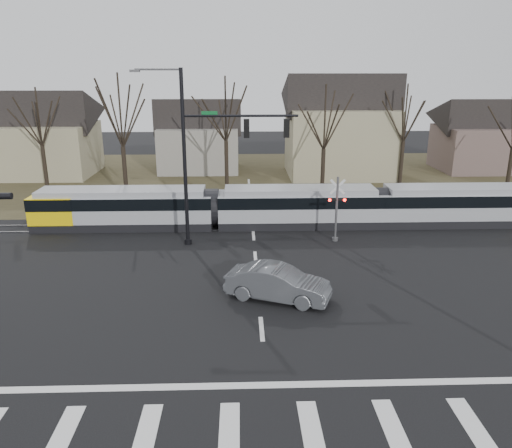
{
  "coord_description": "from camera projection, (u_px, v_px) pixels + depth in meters",
  "views": [
    {
      "loc": [
        -0.81,
        -16.08,
        10.07
      ],
      "look_at": [
        0.0,
        9.0,
        2.3
      ],
      "focal_mm": 35.0,
      "sensor_mm": 36.0,
      "label": 1
    }
  ],
  "objects": [
    {
      "name": "ground",
      "position": [
        264.0,
        356.0,
        18.36
      ],
      "size": [
        140.0,
        140.0,
        0.0
      ],
      "primitive_type": "plane",
      "color": "black"
    },
    {
      "name": "grass_verge",
      "position": [
        248.0,
        177.0,
        48.91
      ],
      "size": [
        140.0,
        28.0,
        0.01
      ],
      "primitive_type": "cube",
      "color": "#38331E",
      "rests_on": "ground"
    },
    {
      "name": "crosswalk",
      "position": [
        270.0,
        431.0,
        14.54
      ],
      "size": [
        27.0,
        2.6,
        0.01
      ],
      "color": "silver",
      "rests_on": "ground"
    },
    {
      "name": "stop_line",
      "position": [
        266.0,
        385.0,
        16.64
      ],
      "size": [
        28.0,
        0.35,
        0.01
      ],
      "primitive_type": "cube",
      "color": "silver",
      "rests_on": "ground"
    },
    {
      "name": "lane_dashes",
      "position": [
        253.0,
        226.0,
        33.64
      ],
      "size": [
        0.18,
        30.0,
        0.01
      ],
      "color": "silver",
      "rests_on": "ground"
    },
    {
      "name": "rail_pair",
      "position": [
        253.0,
        226.0,
        33.44
      ],
      "size": [
        90.0,
        1.52,
        0.06
      ],
      "color": "#59595E",
      "rests_on": "ground"
    },
    {
      "name": "tram",
      "position": [
        297.0,
        205.0,
        33.31
      ],
      "size": [
        34.7,
        2.58,
        2.63
      ],
      "color": "gray",
      "rests_on": "ground"
    },
    {
      "name": "sedan",
      "position": [
        278.0,
        283.0,
        22.69
      ],
      "size": [
        4.89,
        5.89,
        1.57
      ],
      "primitive_type": "imported",
      "rotation": [
        0.0,
        0.0,
        1.2
      ],
      "color": "#4E5155",
      "rests_on": "ground"
    },
    {
      "name": "signal_pole_far",
      "position": [
        212.0,
        150.0,
        28.54
      ],
      "size": [
        9.28,
        0.44,
        10.2
      ],
      "color": "black",
      "rests_on": "ground"
    },
    {
      "name": "rail_crossing_signal",
      "position": [
        336.0,
        211.0,
        30.17
      ],
      "size": [
        1.08,
        0.36,
        4.0
      ],
      "color": "#59595B",
      "rests_on": "ground"
    },
    {
      "name": "tree_row",
      "position": [
        273.0,
        133.0,
        41.77
      ],
      "size": [
        59.2,
        7.2,
        10.0
      ],
      "color": "black",
      "rests_on": "ground"
    },
    {
      "name": "house_a",
      "position": [
        44.0,
        130.0,
        48.88
      ],
      "size": [
        9.72,
        8.64,
        8.6
      ],
      "color": "gray",
      "rests_on": "ground"
    },
    {
      "name": "house_b",
      "position": [
        199.0,
        132.0,
        51.4
      ],
      "size": [
        8.64,
        7.56,
        7.65
      ],
      "color": "gray",
      "rests_on": "ground"
    },
    {
      "name": "house_c",
      "position": [
        340.0,
        122.0,
        48.6
      ],
      "size": [
        10.8,
        8.64,
        10.1
      ],
      "color": "gray",
      "rests_on": "ground"
    },
    {
      "name": "house_d",
      "position": [
        480.0,
        132.0,
        51.35
      ],
      "size": [
        8.64,
        7.56,
        7.65
      ],
      "color": "brown",
      "rests_on": "ground"
    }
  ]
}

